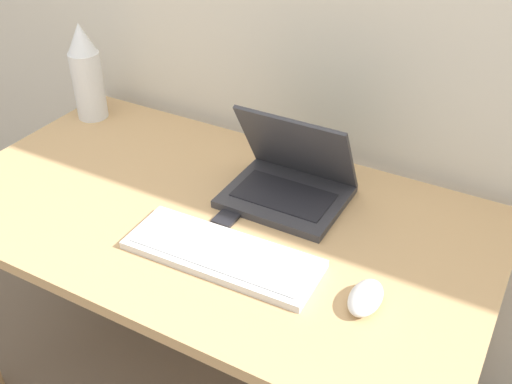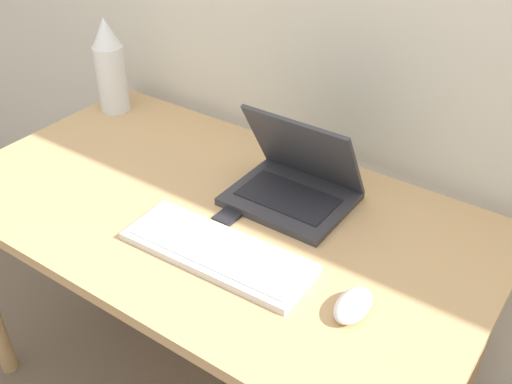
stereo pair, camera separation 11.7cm
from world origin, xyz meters
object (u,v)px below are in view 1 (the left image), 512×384
object	(u,v)px
mouse	(366,298)
vase	(86,73)
mp3_player	(226,218)
keyboard	(222,254)
laptop	(290,179)

from	to	relation	value
mouse	vase	world-z (taller)	vase
mp3_player	keyboard	bearing A→B (deg)	-62.37
mouse	mp3_player	bearing A→B (deg)	164.63
laptop	mouse	distance (m)	0.41
mp3_player	mouse	bearing A→B (deg)	-15.37
keyboard	mouse	world-z (taller)	mouse
laptop	keyboard	size ratio (longest dim) A/B	0.65
laptop	keyboard	distance (m)	0.29
keyboard	mouse	size ratio (longest dim) A/B	4.01
laptop	mp3_player	bearing A→B (deg)	-117.92
laptop	mp3_player	size ratio (longest dim) A/B	4.61
keyboard	vase	bearing A→B (deg)	151.82
mouse	mp3_player	world-z (taller)	mouse
laptop	mp3_player	xyz separation A→B (m)	(-0.09, -0.16, -0.05)
keyboard	vase	world-z (taller)	vase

